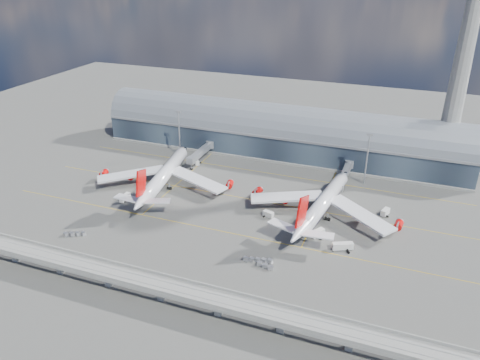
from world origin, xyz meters
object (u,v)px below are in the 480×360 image
(floodlight_mast_right, at_px, (367,158))
(service_truck_2, at_px, (343,246))
(service_truck_5, at_px, (196,162))
(service_truck_0, at_px, (125,197))
(service_truck_3, at_px, (318,233))
(floodlight_mast_left, at_px, (179,132))
(airliner_left, at_px, (163,176))
(service_truck_1, at_px, (268,214))
(airliner_right, at_px, (323,204))
(cargo_train_1, at_px, (258,260))
(cargo_train_2, at_px, (265,266))
(service_truck_4, at_px, (385,212))
(control_tower, at_px, (461,71))
(cargo_train_0, at_px, (75,234))

(floodlight_mast_right, xyz_separation_m, service_truck_2, (-0.18, -60.74, -12.14))
(service_truck_2, height_order, service_truck_5, service_truck_2)
(service_truck_0, bearing_deg, service_truck_2, -2.37)
(service_truck_2, relative_size, service_truck_3, 1.32)
(floodlight_mast_left, distance_m, airliner_left, 40.37)
(airliner_left, bearing_deg, service_truck_5, 75.44)
(airliner_left, height_order, service_truck_1, airliner_left)
(airliner_right, xyz_separation_m, cargo_train_1, (-14.79, -41.08, -4.91))
(service_truck_5, xyz_separation_m, cargo_train_2, (62.51, -73.99, -0.57))
(floodlight_mast_left, height_order, service_truck_2, floodlight_mast_left)
(service_truck_4, xyz_separation_m, service_truck_5, (-98.97, 20.11, -0.07))
(airliner_left, distance_m, cargo_train_1, 74.39)
(control_tower, relative_size, service_truck_2, 12.71)
(service_truck_3, bearing_deg, cargo_train_1, -91.10)
(airliner_right, distance_m, cargo_train_0, 101.81)
(control_tower, xyz_separation_m, service_truck_3, (-45.94, -83.07, -50.18))
(service_truck_0, xyz_separation_m, cargo_train_2, (75.17, -25.93, -0.60))
(airliner_left, bearing_deg, floodlight_mast_left, 96.29)
(floodlight_mast_right, distance_m, cargo_train_2, 86.42)
(service_truck_4, xyz_separation_m, cargo_train_0, (-113.59, -60.67, -0.64))
(floodlight_mast_left, distance_m, cargo_train_1, 108.38)
(service_truck_0, bearing_deg, service_truck_4, 14.38)
(cargo_train_1, bearing_deg, service_truck_3, -21.77)
(service_truck_2, distance_m, service_truck_4, 34.98)
(service_truck_1, distance_m, service_truck_2, 36.23)
(airliner_right, bearing_deg, cargo_train_1, -102.72)
(service_truck_1, bearing_deg, floodlight_mast_right, -20.52)
(service_truck_2, xyz_separation_m, cargo_train_2, (-23.83, -21.27, -0.71))
(service_truck_2, bearing_deg, airliner_left, 50.57)
(floodlight_mast_right, height_order, airliner_right, floodlight_mast_right)
(airliner_left, bearing_deg, service_truck_2, -23.95)
(floodlight_mast_left, xyz_separation_m, service_truck_1, (66.16, -47.34, -12.32))
(cargo_train_0, distance_m, cargo_train_2, 77.42)
(service_truck_2, distance_m, cargo_train_0, 104.78)
(service_truck_2, xyz_separation_m, cargo_train_1, (-27.36, -18.82, -0.73))
(floodlight_mast_right, bearing_deg, service_truck_1, -125.55)
(control_tower, xyz_separation_m, cargo_train_1, (-62.54, -107.57, -50.88))
(airliner_right, bearing_deg, service_truck_1, -150.14)
(service_truck_0, relative_size, cargo_train_0, 0.74)
(floodlight_mast_left, distance_m, service_truck_5, 19.93)
(floodlight_mast_right, bearing_deg, service_truck_0, -150.52)
(service_truck_5, relative_size, cargo_train_2, 0.80)
(airliner_right, bearing_deg, service_truck_3, -76.69)
(cargo_train_0, relative_size, cargo_train_1, 0.79)
(service_truck_3, xyz_separation_m, cargo_train_1, (-16.60, -24.50, -0.70))
(airliner_left, distance_m, cargo_train_2, 78.67)
(service_truck_4, bearing_deg, service_truck_1, -138.37)
(control_tower, height_order, service_truck_1, control_tower)
(airliner_right, xyz_separation_m, service_truck_5, (-73.76, 30.47, -4.33))
(service_truck_0, relative_size, service_truck_4, 1.22)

